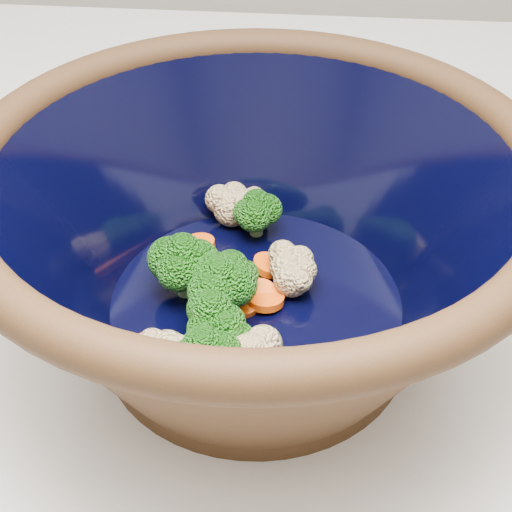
% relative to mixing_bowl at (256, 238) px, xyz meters
% --- Properties ---
extents(mixing_bowl, '(0.45, 0.45, 0.17)m').
position_rel_mixing_bowl_xyz_m(mixing_bowl, '(0.00, 0.00, 0.00)').
color(mixing_bowl, black).
rests_on(mixing_bowl, counter).
extents(vegetable_pile, '(0.12, 0.22, 0.05)m').
position_rel_mixing_bowl_xyz_m(vegetable_pile, '(-0.02, -0.02, -0.03)').
color(vegetable_pile, '#608442').
rests_on(vegetable_pile, mixing_bowl).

